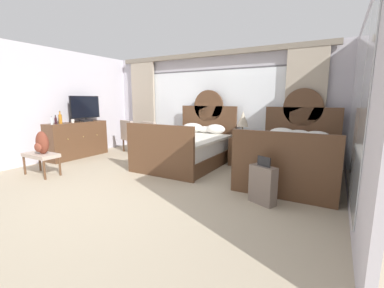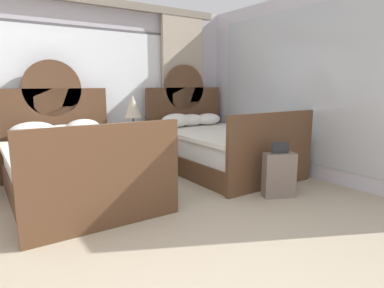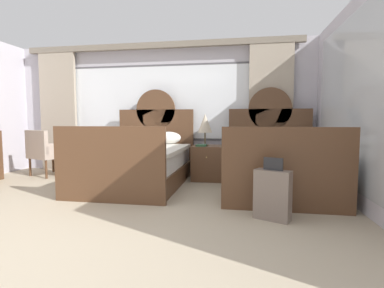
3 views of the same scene
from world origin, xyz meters
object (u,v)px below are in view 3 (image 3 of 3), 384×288
table_lamp_on_nightstand (205,124)px  book_on_nightstand (201,145)px  bed_near_window (139,162)px  bed_near_mirror (275,166)px  armchair_by_window_left (82,152)px  nightstand_between_beds (208,163)px  suitcase_on_floor (272,195)px  armchair_by_window_centre (46,151)px

table_lamp_on_nightstand → book_on_nightstand: size_ratio=2.26×
table_lamp_on_nightstand → bed_near_window: bearing=-150.0°
bed_near_mirror → armchair_by_window_left: bed_near_mirror is taller
nightstand_between_beds → bed_near_window: bearing=-152.2°
suitcase_on_floor → bed_near_mirror: bearing=82.5°
bed_near_mirror → nightstand_between_beds: bearing=152.2°
table_lamp_on_nightstand → armchair_by_window_left: size_ratio=0.65×
bed_near_mirror → armchair_by_window_centre: bed_near_mirror is taller
nightstand_between_beds → armchair_by_window_left: 2.45m
bed_near_mirror → book_on_nightstand: (-1.24, 0.48, 0.27)m
table_lamp_on_nightstand → armchair_by_window_left: table_lamp_on_nightstand is taller
book_on_nightstand → armchair_by_window_left: bearing=-178.2°
armchair_by_window_left → armchair_by_window_centre: same height
book_on_nightstand → suitcase_on_floor: (1.05, -1.92, -0.37)m
nightstand_between_beds → table_lamp_on_nightstand: table_lamp_on_nightstand is taller
bed_near_mirror → armchair_by_window_centre: size_ratio=2.43×
book_on_nightstand → bed_near_window: bearing=-154.6°
bed_near_window → armchair_by_window_left: 1.38m
bed_near_mirror → armchair_by_window_left: 3.59m
bed_near_window → armchair_by_window_centre: bed_near_window is taller
book_on_nightstand → armchair_by_window_left: (-2.32, -0.07, -0.15)m
nightstand_between_beds → book_on_nightstand: book_on_nightstand is taller
armchair_by_window_centre → suitcase_on_floor: size_ratio=1.31×
suitcase_on_floor → nightstand_between_beds: bearing=114.7°
nightstand_between_beds → table_lamp_on_nightstand: 0.73m
nightstand_between_beds → suitcase_on_floor: suitcase_on_floor is taller
bed_near_mirror → armchair_by_window_left: bearing=173.5°
armchair_by_window_left → armchair_by_window_centre: size_ratio=1.00×
bed_near_mirror → suitcase_on_floor: (-0.19, -1.44, -0.10)m
table_lamp_on_nightstand → armchair_by_window_left: bearing=-175.0°
bed_near_mirror → armchair_by_window_centre: bearing=174.7°
book_on_nightstand → armchair_by_window_left: 2.33m
armchair_by_window_left → nightstand_between_beds: bearing=4.5°
bed_near_mirror → suitcase_on_floor: size_ratio=3.20×
suitcase_on_floor → armchair_by_window_left: bearing=151.3°
bed_near_window → nightstand_between_beds: 1.28m
bed_near_window → table_lamp_on_nightstand: size_ratio=3.76×
bed_near_window → armchair_by_window_left: size_ratio=2.43×
bed_near_window → armchair_by_window_centre: 2.13m
table_lamp_on_nightstand → suitcase_on_floor: 2.41m
suitcase_on_floor → bed_near_window: bearing=145.1°
table_lamp_on_nightstand → armchair_by_window_left: 2.44m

